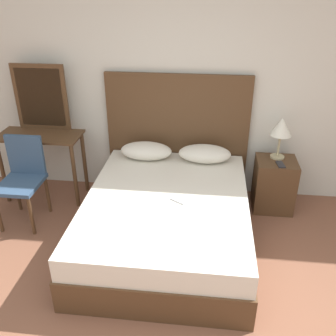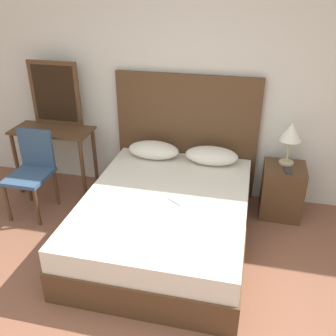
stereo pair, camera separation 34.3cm
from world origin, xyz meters
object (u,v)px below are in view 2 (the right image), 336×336
at_px(vanity_desk, 54,142).
at_px(table_lamp, 291,133).
at_px(chair, 32,167).
at_px(bed, 166,220).
at_px(nightstand, 282,191).
at_px(phone_on_nightstand, 288,170).
at_px(phone_on_bed, 177,201).

bearing_deg(vanity_desk, table_lamp, 2.89).
xyz_separation_m(table_lamp, chair, (-2.62, -0.57, -0.41)).
height_order(bed, chair, chair).
relative_size(nightstand, vanity_desk, 0.64).
bearing_deg(vanity_desk, nightstand, 1.17).
bearing_deg(phone_on_nightstand, table_lamp, 93.45).
relative_size(vanity_desk, chair, 1.02).
bearing_deg(bed, chair, 170.68).
bearing_deg(phone_on_nightstand, vanity_desk, 179.00).
distance_m(phone_on_nightstand, vanity_desk, 2.61).
height_order(table_lamp, phone_on_nightstand, table_lamp).
relative_size(bed, table_lamp, 4.39).
relative_size(phone_on_nightstand, vanity_desk, 0.17).
relative_size(phone_on_bed, phone_on_nightstand, 1.04).
distance_m(phone_on_bed, phone_on_nightstand, 1.22).
xyz_separation_m(phone_on_bed, vanity_desk, (-1.61, 0.74, 0.10)).
distance_m(table_lamp, phone_on_nightstand, 0.38).
height_order(nightstand, chair, chair).
xyz_separation_m(vanity_desk, chair, (-0.03, -0.44, -0.11)).
distance_m(bed, vanity_desk, 1.69).
relative_size(bed, nightstand, 3.38).
bearing_deg(nightstand, phone_on_bed, -140.89).
bearing_deg(chair, nightstand, 10.71).
bearing_deg(phone_on_bed, table_lamp, 41.58).
height_order(phone_on_bed, vanity_desk, vanity_desk).
bearing_deg(nightstand, bed, -145.83).
distance_m(bed, nightstand, 1.33).
distance_m(bed, chair, 1.56).
distance_m(phone_on_bed, nightstand, 1.28).
bearing_deg(chair, phone_on_nightstand, 8.57).
xyz_separation_m(table_lamp, phone_on_nightstand, (0.01, -0.18, -0.33)).
bearing_deg(chair, table_lamp, 12.33).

